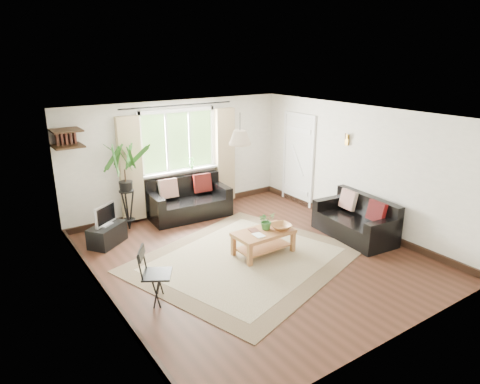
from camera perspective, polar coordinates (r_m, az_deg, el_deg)
floor at (r=7.40m, az=1.76°, el=-8.55°), size 5.50×5.50×0.00m
ceiling at (r=6.68m, az=1.96°, el=10.18°), size 5.50×5.50×0.00m
wall_back at (r=9.23m, az=-8.24°, el=4.63°), size 5.00×0.02×2.40m
wall_front at (r=5.14m, az=20.31°, el=-7.43°), size 5.00×0.02×2.40m
wall_left at (r=5.92m, az=-18.20°, el=-3.82°), size 0.02×5.50×2.40m
wall_right at (r=8.60m, az=15.48°, el=3.16°), size 0.02×5.50×2.40m
rug at (r=7.28m, az=0.66°, el=-8.94°), size 4.11×3.80×0.02m
window at (r=9.12m, az=-8.23°, el=6.72°), size 2.50×0.16×2.16m
door at (r=9.78m, az=7.74°, el=4.19°), size 0.06×0.96×2.06m
corner_shelf at (r=8.14m, az=-22.08°, el=6.67°), size 0.50×0.50×0.34m
pendant_lamp at (r=7.06m, az=0.00°, el=7.74°), size 0.36×0.36×0.54m
wall_sconce at (r=8.63m, az=13.97°, el=7.01°), size 0.12×0.12×0.28m
sofa_back at (r=9.04m, az=-6.79°, el=-0.95°), size 1.71×0.95×0.78m
sofa_right at (r=8.28m, az=15.04°, el=-3.44°), size 1.63×0.93×0.74m
coffee_table at (r=7.41m, az=3.15°, el=-6.74°), size 1.05×0.59×0.42m
table_plant at (r=7.35m, az=3.55°, el=-3.82°), size 0.31×0.27×0.32m
bowl at (r=7.41m, az=5.47°, el=-4.61°), size 0.40×0.40×0.09m
book_a at (r=7.10m, az=1.98°, el=-5.91°), size 0.17×0.22×0.02m
book_b at (r=7.28m, az=1.34°, el=-5.26°), size 0.18×0.23×0.02m
tv_stand at (r=8.12m, az=-17.29°, el=-5.46°), size 0.79×0.72×0.37m
tv at (r=7.98m, az=-17.55°, el=-2.88°), size 0.54×0.46×0.41m
palm_stand at (r=8.49m, az=-14.94°, el=0.62°), size 0.80×0.80×1.72m
folding_chair at (r=6.09m, az=-10.99°, el=-10.84°), size 0.58×0.58×0.81m
sill_plant at (r=9.27m, az=-6.49°, el=3.89°), size 0.14×0.10×0.27m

